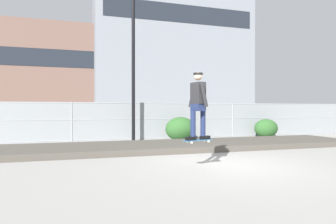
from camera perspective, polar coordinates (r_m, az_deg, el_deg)
ground_plane at (r=7.90m, az=11.25°, el=-10.44°), size 120.00×120.00×0.00m
gravel_berm at (r=11.01m, az=2.86°, el=-6.76°), size 14.48×2.85×0.22m
skateboard at (r=7.15m, az=6.08°, el=-5.70°), size 0.82×0.39×0.07m
skater at (r=7.12m, az=6.09°, el=2.12°), size 0.72×0.62×1.70m
chain_fence at (r=14.36m, az=-1.86°, el=-1.77°), size 25.29×0.06×1.85m
street_lamp at (r=13.75m, az=-7.03°, el=13.69°), size 0.44×0.44×7.57m
parked_car_near at (r=16.46m, az=-23.32°, el=-1.85°), size 4.47×2.08×1.66m
parked_car_mid at (r=17.13m, az=0.25°, el=-1.73°), size 4.50×2.15×1.66m
library_building at (r=49.01m, az=-24.49°, el=6.97°), size 18.11×11.03×14.16m
office_block at (r=47.43m, az=-0.30°, el=13.14°), size 23.12×15.37×23.79m
shrub_left at (r=13.49m, az=2.57°, el=-3.45°), size 1.48×1.21×1.14m
shrub_center at (r=16.10m, az=19.19°, el=-3.11°), size 1.28×1.05×0.99m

